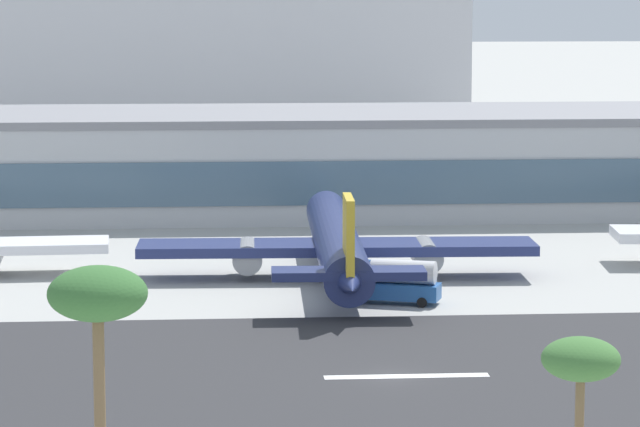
{
  "coord_description": "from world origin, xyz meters",
  "views": [
    {
      "loc": [
        -13.62,
        -113.39,
        28.08
      ],
      "look_at": [
        -2.16,
        41.08,
        6.23
      ],
      "focal_mm": 90.9,
      "sensor_mm": 36.0,
      "label": 1
    }
  ],
  "objects_px": {
    "airliner_gold_tail_gate_1": "(337,245)",
    "palm_tree_3": "(581,364)",
    "service_fuel_truck_0": "(392,281)",
    "distant_hotel_block": "(183,35)",
    "terminal_building": "(325,161)",
    "palm_tree_0": "(98,300)"
  },
  "relations": [
    {
      "from": "palm_tree_0",
      "to": "palm_tree_3",
      "type": "bearing_deg",
      "value": -10.84
    },
    {
      "from": "airliner_gold_tail_gate_1",
      "to": "service_fuel_truck_0",
      "type": "relative_size",
      "value": 5.63
    },
    {
      "from": "distant_hotel_block",
      "to": "palm_tree_3",
      "type": "height_order",
      "value": "distant_hotel_block"
    },
    {
      "from": "terminal_building",
      "to": "distant_hotel_block",
      "type": "height_order",
      "value": "distant_hotel_block"
    },
    {
      "from": "service_fuel_truck_0",
      "to": "palm_tree_3",
      "type": "bearing_deg",
      "value": 110.93
    },
    {
      "from": "airliner_gold_tail_gate_1",
      "to": "palm_tree_3",
      "type": "xyz_separation_m",
      "value": [
        5.96,
        -74.66,
        5.86
      ]
    },
    {
      "from": "distant_hotel_block",
      "to": "airliner_gold_tail_gate_1",
      "type": "xyz_separation_m",
      "value": [
        16.07,
        -149.95,
        -15.6
      ]
    },
    {
      "from": "airliner_gold_tail_gate_1",
      "to": "palm_tree_3",
      "type": "distance_m",
      "value": 75.12
    },
    {
      "from": "airliner_gold_tail_gate_1",
      "to": "palm_tree_3",
      "type": "height_order",
      "value": "palm_tree_3"
    },
    {
      "from": "distant_hotel_block",
      "to": "palm_tree_0",
      "type": "relative_size",
      "value": 7.49
    },
    {
      "from": "distant_hotel_block",
      "to": "palm_tree_3",
      "type": "bearing_deg",
      "value": -84.4
    },
    {
      "from": "terminal_building",
      "to": "palm_tree_3",
      "type": "height_order",
      "value": "terminal_building"
    },
    {
      "from": "palm_tree_3",
      "to": "airliner_gold_tail_gate_1",
      "type": "bearing_deg",
      "value": 94.56
    },
    {
      "from": "terminal_building",
      "to": "airliner_gold_tail_gate_1",
      "type": "distance_m",
      "value": 48.74
    },
    {
      "from": "terminal_building",
      "to": "palm_tree_0",
      "type": "distance_m",
      "value": 120.55
    },
    {
      "from": "airliner_gold_tail_gate_1",
      "to": "palm_tree_3",
      "type": "relative_size",
      "value": 4.74
    },
    {
      "from": "distant_hotel_block",
      "to": "service_fuel_truck_0",
      "type": "relative_size",
      "value": 11.56
    },
    {
      "from": "service_fuel_truck_0",
      "to": "palm_tree_0",
      "type": "height_order",
      "value": "palm_tree_0"
    },
    {
      "from": "terminal_building",
      "to": "service_fuel_truck_0",
      "type": "height_order",
      "value": "terminal_building"
    },
    {
      "from": "distant_hotel_block",
      "to": "airliner_gold_tail_gate_1",
      "type": "bearing_deg",
      "value": -83.88
    },
    {
      "from": "airliner_gold_tail_gate_1",
      "to": "service_fuel_truck_0",
      "type": "bearing_deg",
      "value": -160.54
    },
    {
      "from": "terminal_building",
      "to": "service_fuel_truck_0",
      "type": "distance_m",
      "value": 60.87
    }
  ]
}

